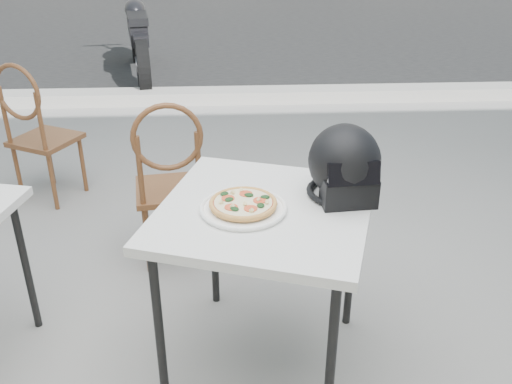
{
  "coord_description": "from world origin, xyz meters",
  "views": [
    {
      "loc": [
        0.03,
        -2.38,
        1.76
      ],
      "look_at": [
        0.13,
        -0.48,
        0.79
      ],
      "focal_mm": 40.0,
      "sensor_mm": 36.0,
      "label": 1
    }
  ],
  "objects_px": {
    "plate": "(243,208)",
    "motorcycle": "(138,38)",
    "helmet": "(345,166)",
    "cafe_table_main": "(264,223)",
    "pizza": "(243,203)",
    "cafe_chair_main": "(170,175)",
    "cafe_chair_side": "(35,126)"
  },
  "relations": [
    {
      "from": "plate",
      "to": "cafe_chair_side",
      "type": "height_order",
      "value": "cafe_chair_side"
    },
    {
      "from": "plate",
      "to": "pizza",
      "type": "xyz_separation_m",
      "value": [
        0.0,
        0.0,
        0.02
      ]
    },
    {
      "from": "plate",
      "to": "pizza",
      "type": "distance_m",
      "value": 0.02
    },
    {
      "from": "cafe_chair_main",
      "to": "cafe_chair_side",
      "type": "relative_size",
      "value": 1.0
    },
    {
      "from": "cafe_table_main",
      "to": "plate",
      "type": "relative_size",
      "value": 2.7
    },
    {
      "from": "cafe_chair_side",
      "to": "helmet",
      "type": "bearing_deg",
      "value": 165.99
    },
    {
      "from": "cafe_chair_main",
      "to": "cafe_chair_side",
      "type": "height_order",
      "value": "cafe_chair_side"
    },
    {
      "from": "cafe_table_main",
      "to": "cafe_chair_main",
      "type": "bearing_deg",
      "value": 119.46
    },
    {
      "from": "helmet",
      "to": "motorcycle",
      "type": "height_order",
      "value": "helmet"
    },
    {
      "from": "cafe_chair_side",
      "to": "motorcycle",
      "type": "distance_m",
      "value": 2.95
    },
    {
      "from": "plate",
      "to": "cafe_chair_side",
      "type": "distance_m",
      "value": 1.99
    },
    {
      "from": "cafe_chair_main",
      "to": "motorcycle",
      "type": "relative_size",
      "value": 0.48
    },
    {
      "from": "cafe_chair_main",
      "to": "motorcycle",
      "type": "bearing_deg",
      "value": -88.21
    },
    {
      "from": "cafe_table_main",
      "to": "helmet",
      "type": "relative_size",
      "value": 3.13
    },
    {
      "from": "pizza",
      "to": "motorcycle",
      "type": "xyz_separation_m",
      "value": [
        -1.0,
        4.48,
        -0.34
      ]
    },
    {
      "from": "helmet",
      "to": "pizza",
      "type": "bearing_deg",
      "value": -170.39
    },
    {
      "from": "plate",
      "to": "helmet",
      "type": "distance_m",
      "value": 0.42
    },
    {
      "from": "cafe_table_main",
      "to": "cafe_chair_side",
      "type": "bearing_deg",
      "value": 131.0
    },
    {
      "from": "cafe_chair_side",
      "to": "motorcycle",
      "type": "relative_size",
      "value": 0.48
    },
    {
      "from": "cafe_table_main",
      "to": "pizza",
      "type": "xyz_separation_m",
      "value": [
        -0.08,
        -0.02,
        0.1
      ]
    },
    {
      "from": "plate",
      "to": "motorcycle",
      "type": "distance_m",
      "value": 4.6
    },
    {
      "from": "helmet",
      "to": "motorcycle",
      "type": "distance_m",
      "value": 4.61
    },
    {
      "from": "pizza",
      "to": "cafe_chair_side",
      "type": "xyz_separation_m",
      "value": [
        -1.24,
        1.54,
        -0.25
      ]
    },
    {
      "from": "cafe_chair_side",
      "to": "motorcycle",
      "type": "height_order",
      "value": "motorcycle"
    },
    {
      "from": "cafe_table_main",
      "to": "cafe_chair_side",
      "type": "relative_size",
      "value": 1.05
    },
    {
      "from": "plate",
      "to": "motorcycle",
      "type": "height_order",
      "value": "motorcycle"
    },
    {
      "from": "cafe_table_main",
      "to": "cafe_chair_side",
      "type": "height_order",
      "value": "cafe_chair_side"
    },
    {
      "from": "cafe_table_main",
      "to": "pizza",
      "type": "distance_m",
      "value": 0.13
    },
    {
      "from": "pizza",
      "to": "motorcycle",
      "type": "bearing_deg",
      "value": 102.62
    },
    {
      "from": "plate",
      "to": "cafe_chair_main",
      "type": "xyz_separation_m",
      "value": [
        -0.35,
        0.78,
        -0.23
      ]
    },
    {
      "from": "cafe_chair_side",
      "to": "cafe_table_main",
      "type": "bearing_deg",
      "value": 158.42
    },
    {
      "from": "cafe_table_main",
      "to": "motorcycle",
      "type": "xyz_separation_m",
      "value": [
        -1.08,
        4.46,
        -0.24
      ]
    }
  ]
}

